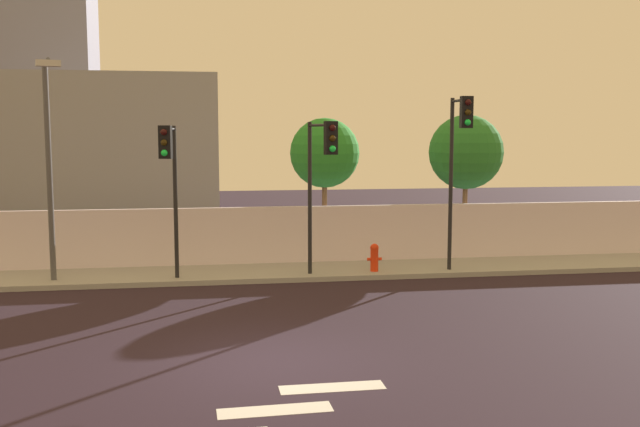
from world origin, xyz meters
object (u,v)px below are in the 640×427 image
at_px(traffic_light_right, 459,146).
at_px(roadside_tree_midleft, 466,152).
at_px(traffic_light_left, 321,164).
at_px(fire_hydrant, 374,256).
at_px(street_lamp_curbside, 49,152).
at_px(traffic_light_center, 170,168).
at_px(roadside_tree_leftmost, 325,153).

bearing_deg(traffic_light_right, roadside_tree_midleft, 66.75).
distance_m(traffic_light_left, fire_hydrant, 3.46).
bearing_deg(street_lamp_curbside, fire_hydrant, 0.51).
bearing_deg(traffic_light_center, roadside_tree_leftmost, 37.11).
distance_m(street_lamp_curbside, roadside_tree_midleft, 13.64).
height_order(street_lamp_curbside, roadside_tree_midleft, street_lamp_curbside).
relative_size(traffic_light_center, street_lamp_curbside, 0.72).
xyz_separation_m(fire_hydrant, roadside_tree_midleft, (4.01, 3.25, 3.01)).
bearing_deg(roadside_tree_leftmost, traffic_light_right, -49.40).
xyz_separation_m(traffic_light_right, roadside_tree_midleft, (1.67, 3.89, -0.29)).
bearing_deg(fire_hydrant, street_lamp_curbside, -179.49).
height_order(traffic_light_left, street_lamp_curbside, street_lamp_curbside).
relative_size(fire_hydrant, roadside_tree_midleft, 0.17).
bearing_deg(traffic_light_right, traffic_light_center, 179.02).
height_order(fire_hydrant, roadside_tree_midleft, roadside_tree_midleft).
bearing_deg(roadside_tree_leftmost, roadside_tree_midleft, 0.00).
bearing_deg(roadside_tree_midleft, street_lamp_curbside, -165.86).
bearing_deg(roadside_tree_leftmost, traffic_light_center, -142.89).
bearing_deg(traffic_light_center, roadside_tree_midleft, 20.62).
xyz_separation_m(traffic_light_left, roadside_tree_leftmost, (0.78, 4.16, 0.17)).
bearing_deg(street_lamp_curbside, roadside_tree_leftmost, 22.05).
height_order(street_lamp_curbside, fire_hydrant, street_lamp_curbside).
bearing_deg(traffic_light_center, traffic_light_right, -0.98).
xyz_separation_m(fire_hydrant, roadside_tree_leftmost, (-0.99, 3.25, 3.00)).
bearing_deg(roadside_tree_midleft, roadside_tree_leftmost, -180.00).
bearing_deg(traffic_light_left, roadside_tree_leftmost, 79.42).
height_order(street_lamp_curbside, roadside_tree_leftmost, street_lamp_curbside).
relative_size(roadside_tree_leftmost, roadside_tree_midleft, 0.97).
height_order(roadside_tree_leftmost, roadside_tree_midleft, roadside_tree_midleft).
distance_m(traffic_light_center, street_lamp_curbside, 3.33).
relative_size(traffic_light_left, traffic_light_center, 1.03).
bearing_deg(roadside_tree_leftmost, fire_hydrant, -73.04).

